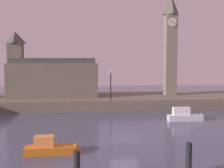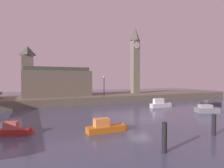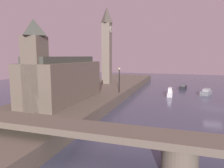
{
  "view_description": "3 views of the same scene",
  "coord_description": "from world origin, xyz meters",
  "px_view_note": "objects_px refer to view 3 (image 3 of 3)",
  "views": [
    {
      "loc": [
        -4.1,
        -24.4,
        6.75
      ],
      "look_at": [
        0.71,
        15.01,
        3.83
      ],
      "focal_mm": 44.49,
      "sensor_mm": 36.0,
      "label": 1
    },
    {
      "loc": [
        -12.67,
        -20.32,
        5.24
      ],
      "look_at": [
        1.98,
        14.05,
        4.1
      ],
      "focal_mm": 29.53,
      "sensor_mm": 36.0,
      "label": 2
    },
    {
      "loc": [
        -33.13,
        4.95,
        7.71
      ],
      "look_at": [
        0.52,
        16.01,
        2.91
      ],
      "focal_mm": 33.33,
      "sensor_mm": 36.0,
      "label": 3
    }
  ],
  "objects_px": {
    "clock_tower": "(107,45)",
    "boat_ferry_white": "(170,93)",
    "boat_cruiser_grey": "(206,92)",
    "streetlamp": "(119,77)",
    "boat_barge_dark": "(183,87)",
    "parliament_hall": "(61,79)"
  },
  "relations": [
    {
      "from": "streetlamp",
      "to": "parliament_hall",
      "type": "bearing_deg",
      "value": 148.07
    },
    {
      "from": "parliament_hall",
      "to": "boat_ferry_white",
      "type": "height_order",
      "value": "parliament_hall"
    },
    {
      "from": "clock_tower",
      "to": "parliament_hall",
      "type": "height_order",
      "value": "clock_tower"
    },
    {
      "from": "clock_tower",
      "to": "boat_ferry_white",
      "type": "xyz_separation_m",
      "value": [
        -2.65,
        -14.13,
        -9.6
      ]
    },
    {
      "from": "parliament_hall",
      "to": "boat_cruiser_grey",
      "type": "distance_m",
      "value": 29.44
    },
    {
      "from": "boat_ferry_white",
      "to": "boat_barge_dark",
      "type": "relative_size",
      "value": 1.02
    },
    {
      "from": "boat_barge_dark",
      "to": "parliament_hall",
      "type": "bearing_deg",
      "value": 148.92
    },
    {
      "from": "clock_tower",
      "to": "boat_cruiser_grey",
      "type": "height_order",
      "value": "clock_tower"
    },
    {
      "from": "parliament_hall",
      "to": "boat_ferry_white",
      "type": "bearing_deg",
      "value": -38.66
    },
    {
      "from": "parliament_hall",
      "to": "clock_tower",
      "type": "bearing_deg",
      "value": 1.2
    },
    {
      "from": "boat_barge_dark",
      "to": "boat_ferry_white",
      "type": "bearing_deg",
      "value": 165.62
    },
    {
      "from": "boat_ferry_white",
      "to": "boat_cruiser_grey",
      "type": "distance_m",
      "value": 7.69
    },
    {
      "from": "parliament_hall",
      "to": "streetlamp",
      "type": "xyz_separation_m",
      "value": [
        9.05,
        -5.64,
        -0.53
      ]
    },
    {
      "from": "clock_tower",
      "to": "boat_ferry_white",
      "type": "distance_m",
      "value": 17.29
    },
    {
      "from": "boat_ferry_white",
      "to": "boat_barge_dark",
      "type": "height_order",
      "value": "boat_ferry_white"
    },
    {
      "from": "streetlamp",
      "to": "boat_ferry_white",
      "type": "bearing_deg",
      "value": -44.95
    },
    {
      "from": "boat_ferry_white",
      "to": "streetlamp",
      "type": "bearing_deg",
      "value": 135.05
    },
    {
      "from": "clock_tower",
      "to": "boat_cruiser_grey",
      "type": "bearing_deg",
      "value": -87.54
    },
    {
      "from": "streetlamp",
      "to": "boat_cruiser_grey",
      "type": "bearing_deg",
      "value": -51.99
    },
    {
      "from": "boat_cruiser_grey",
      "to": "parliament_hall",
      "type": "bearing_deg",
      "value": 135.22
    },
    {
      "from": "streetlamp",
      "to": "boat_ferry_white",
      "type": "distance_m",
      "value": 11.96
    },
    {
      "from": "boat_ferry_white",
      "to": "boat_cruiser_grey",
      "type": "relative_size",
      "value": 1.03
    }
  ]
}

